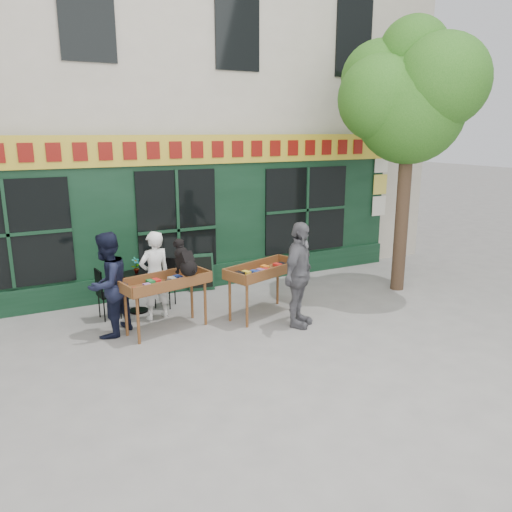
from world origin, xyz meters
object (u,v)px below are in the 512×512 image
object	(u,v)px
dog	(185,257)
woman	(155,276)
bistro_table	(137,284)
book_cart_right	(263,273)
book_cart_center	(166,285)
man_right	(299,275)
man_left	(108,285)

from	to	relation	value
dog	woman	xyz separation A→B (m)	(-0.35, 0.70, -0.47)
bistro_table	dog	bearing A→B (deg)	-64.60
woman	book_cart_right	world-z (taller)	woman
dog	book_cart_center	bearing A→B (deg)	159.50
dog	man_right	bearing A→B (deg)	-36.69
book_cart_right	man_left	size ratio (longest dim) A/B	0.91
book_cart_right	book_cart_center	bearing A→B (deg)	157.99
dog	man_left	size ratio (longest dim) A/B	0.34
man_right	bistro_table	size ratio (longest dim) A/B	2.46
woman	book_cart_right	xyz separation A→B (m)	(1.83, -0.76, 0.00)
book_cart_center	book_cart_right	bearing A→B (deg)	-15.68
man_left	bistro_table	bearing A→B (deg)	-169.82
book_cart_center	man_right	distance (m)	2.30
book_cart_center	book_cart_right	size ratio (longest dim) A/B	0.99
book_cart_right	bistro_table	distance (m)	2.42
woman	dog	bearing A→B (deg)	104.19
woman	bistro_table	distance (m)	0.61
book_cart_center	book_cart_right	distance (m)	1.84
woman	book_cart_center	bearing A→B (deg)	77.63
book_cart_center	book_cart_right	world-z (taller)	same
book_cart_center	dog	world-z (taller)	dog
dog	book_cart_right	xyz separation A→B (m)	(1.48, -0.06, -0.47)
book_cart_center	man_left	distance (m)	0.95
man_right	man_left	xyz separation A→B (m)	(-3.05, 1.10, -0.05)
book_cart_center	bistro_table	distance (m)	1.20
book_cart_center	dog	xyz separation A→B (m)	(0.35, -0.05, 0.47)
woman	man_left	world-z (taller)	man_left
man_left	book_cart_center	bearing A→B (deg)	123.14
book_cart_center	man_right	xyz separation A→B (m)	(2.13, -0.86, 0.11)
book_cart_right	man_right	distance (m)	0.82
man_right	woman	bearing A→B (deg)	106.07
book_cart_right	man_left	world-z (taller)	man_left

